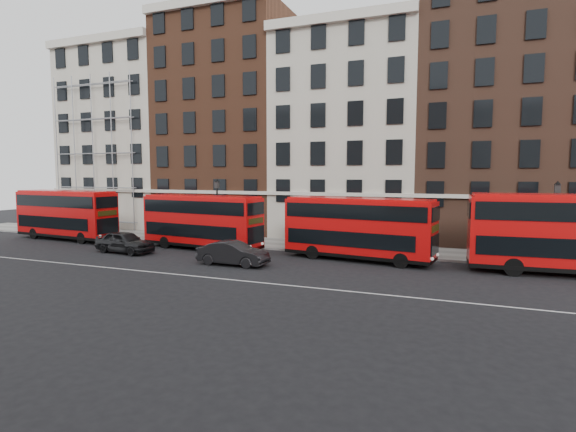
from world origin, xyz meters
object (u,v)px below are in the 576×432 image
at_px(bus_b, 201,220).
at_px(car_front, 233,253).
at_px(car_rear, 125,242).
at_px(bus_c, 358,227).
at_px(bus_d, 573,232).
at_px(bus_a, 66,213).

relative_size(bus_b, car_front, 2.19).
xyz_separation_m(bus_b, car_front, (5.24, -4.51, -1.50)).
bearing_deg(bus_b, car_front, -33.34).
bearing_deg(car_front, car_rear, 84.79).
height_order(bus_b, bus_c, bus_c).
xyz_separation_m(bus_c, bus_d, (12.59, -0.01, 0.24)).
distance_m(bus_a, car_front, 20.02).
height_order(bus_a, bus_c, bus_a).
height_order(bus_a, car_rear, bus_a).
height_order(bus_b, car_rear, bus_b).
distance_m(bus_b, car_front, 7.07).
distance_m(bus_a, bus_d, 39.20).
relative_size(bus_a, bus_c, 1.02).
bearing_deg(bus_b, car_rear, -134.81).
distance_m(bus_a, bus_b, 14.20).
distance_m(bus_a, car_rear, 10.42).
bearing_deg(bus_b, bus_c, 7.37).
height_order(bus_a, bus_d, bus_d).
height_order(car_rear, car_front, car_rear).
distance_m(bus_a, bus_c, 26.61).
bearing_deg(car_front, bus_d, -76.48).
bearing_deg(bus_a, bus_c, 5.27).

